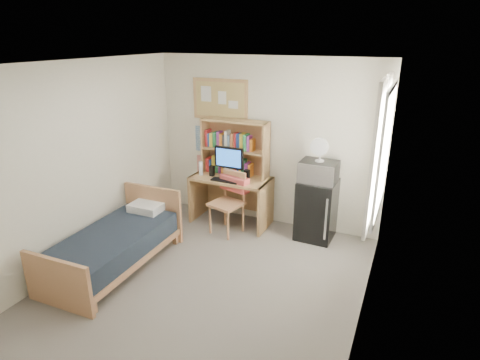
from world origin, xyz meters
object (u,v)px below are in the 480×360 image
at_px(desk_chair, 226,203).
at_px(speaker_left, 212,171).
at_px(desk, 231,200).
at_px(bed, 114,250).
at_px(desk_fan, 320,151).
at_px(speaker_right, 247,176).
at_px(microwave, 319,171).
at_px(mini_fridge, 316,210).
at_px(bulletin_board, 220,99).
at_px(monitor, 229,163).

height_order(desk_chair, speaker_left, desk_chair).
relative_size(desk, speaker_left, 7.56).
distance_m(bed, desk_fan, 3.08).
relative_size(speaker_left, speaker_right, 0.90).
distance_m(desk, microwave, 1.52).
bearing_deg(desk_chair, desk, 118.46).
xyz_separation_m(mini_fridge, bed, (-2.19, -1.88, -0.20)).
bearing_deg(desk_fan, speaker_left, -175.61).
xyz_separation_m(speaker_left, speaker_right, (0.60, -0.01, 0.01)).
distance_m(desk_chair, bed, 1.76).
relative_size(desk_chair, speaker_right, 5.30).
bearing_deg(bulletin_board, monitor, -49.22).
height_order(bed, monitor, monitor).
distance_m(desk, monitor, 0.64).
distance_m(desk_chair, microwave, 1.45).
bearing_deg(speaker_right, microwave, 5.66).
bearing_deg(microwave, bed, -137.99).
relative_size(desk_chair, mini_fridge, 1.07).
height_order(desk, mini_fridge, mini_fridge).
bearing_deg(speaker_left, desk_fan, 3.63).
relative_size(bulletin_board, microwave, 1.82).
bearing_deg(mini_fridge, desk_fan, -90.00).
bearing_deg(monitor, desk, 90.00).
xyz_separation_m(bulletin_board, speaker_left, (0.02, -0.37, -1.07)).
bearing_deg(monitor, desk_fan, 4.43).
relative_size(desk_chair, desk_fan, 3.09).
bearing_deg(bulletin_board, desk_chair, -58.40).
height_order(bulletin_board, monitor, bulletin_board).
bearing_deg(desk_fan, desk_chair, -161.80).
xyz_separation_m(bed, speaker_right, (1.12, 1.77, 0.62)).
height_order(monitor, speaker_right, monitor).
distance_m(mini_fridge, speaker_left, 1.72).
height_order(monitor, speaker_left, monitor).
bearing_deg(microwave, desk, -177.31).
xyz_separation_m(desk_chair, microwave, (1.28, 0.38, 0.57)).
bearing_deg(speaker_left, microwave, 3.63).
bearing_deg(mini_fridge, desk_chair, -160.99).
height_order(bulletin_board, speaker_right, bulletin_board).
distance_m(speaker_left, desk_fan, 1.75).
bearing_deg(mini_fridge, speaker_left, -174.92).
bearing_deg(speaker_right, bulletin_board, 149.63).
relative_size(desk, microwave, 2.39).
height_order(mini_fridge, monitor, monitor).
height_order(mini_fridge, bed, mini_fridge).
height_order(mini_fridge, desk_fan, desk_fan).
distance_m(monitor, speaker_right, 0.34).
height_order(monitor, desk_fan, desk_fan).
xyz_separation_m(desk, desk_chair, (0.09, -0.36, 0.10)).
bearing_deg(speaker_left, speaker_right, 0.00).
bearing_deg(monitor, speaker_left, -180.00).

